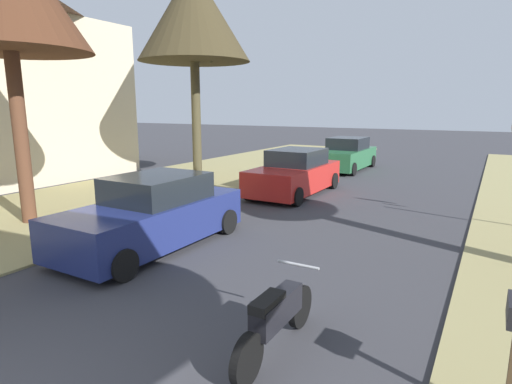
{
  "coord_description": "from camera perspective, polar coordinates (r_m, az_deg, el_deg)",
  "views": [
    {
      "loc": [
        3.98,
        -0.98,
        3.03
      ],
      "look_at": [
        -0.11,
        6.13,
        1.36
      ],
      "focal_mm": 29.32,
      "sensor_mm": 36.0,
      "label": 1
    }
  ],
  "objects": [
    {
      "name": "street_tree_left_mid_b",
      "position": [
        16.91,
        -8.55,
        22.75
      ],
      "size": [
        4.2,
        4.2,
        8.04
      ],
      "color": "#453F29",
      "rests_on": "grass_verge_left"
    },
    {
      "name": "parked_sedan_navy",
      "position": [
        9.43,
        -13.87,
        -3.01
      ],
      "size": [
        1.95,
        4.4,
        1.57
      ],
      "color": "navy",
      "rests_on": "ground"
    },
    {
      "name": "parked_motorcycle",
      "position": [
        5.4,
        2.77,
        -16.66
      ],
      "size": [
        0.6,
        2.05,
        0.97
      ],
      "color": "black",
      "rests_on": "ground"
    },
    {
      "name": "parked_sedan_green",
      "position": [
        21.06,
        12.23,
        4.95
      ],
      "size": [
        1.95,
        4.4,
        1.57
      ],
      "color": "#28663D",
      "rests_on": "ground"
    },
    {
      "name": "parked_sedan_red",
      "position": [
        14.86,
        5.3,
        2.51
      ],
      "size": [
        1.95,
        4.4,
        1.57
      ],
      "color": "red",
      "rests_on": "ground"
    }
  ]
}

